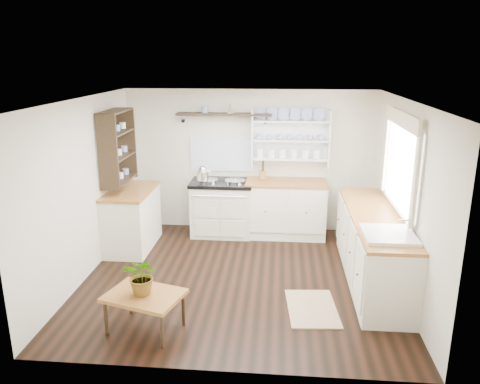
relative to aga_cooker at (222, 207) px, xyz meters
name	(u,v)px	position (x,y,z in m)	size (l,w,h in m)	color
floor	(239,278)	(0.42, -1.57, -0.45)	(4.00, 3.80, 0.01)	black
wall_back	(250,161)	(0.42, 0.33, 0.70)	(4.00, 0.02, 2.30)	beige
wall_right	(404,198)	(2.42, -1.57, 0.70)	(0.02, 3.80, 2.30)	beige
wall_left	(84,190)	(-1.58, -1.57, 0.70)	(0.02, 3.80, 2.30)	beige
ceiling	(239,100)	(0.42, -1.57, 1.85)	(4.00, 3.80, 0.01)	white
window	(400,162)	(2.37, -1.42, 1.11)	(0.08, 1.55, 1.22)	white
aga_cooker	(222,207)	(0.00, 0.00, 0.00)	(0.99, 0.69, 0.91)	beige
back_cabinets	(286,208)	(1.02, 0.03, 0.01)	(1.27, 0.63, 0.90)	silver
right_cabinets	(373,247)	(2.12, -1.47, 0.01)	(0.62, 2.43, 0.90)	silver
belfast_sink	(388,245)	(2.12, -2.22, 0.35)	(0.55, 0.60, 0.45)	white
left_cabinets	(132,218)	(-1.28, -0.67, 0.01)	(0.62, 1.13, 0.90)	silver
plate_rack	(291,137)	(1.07, 0.29, 1.11)	(1.20, 0.22, 0.90)	white
high_shelf	(224,115)	(0.02, 0.21, 1.46)	(1.50, 0.29, 0.16)	black
left_shelving	(117,146)	(-1.42, -0.67, 1.10)	(0.28, 0.80, 1.05)	black
kettle	(203,173)	(-0.28, -0.12, 0.59)	(0.18, 0.18, 0.22)	silver
utensil_crock	(262,175)	(0.64, 0.11, 0.52)	(0.11, 0.11, 0.13)	#A16B3B
center_table	(144,298)	(-0.46, -2.85, -0.08)	(0.89, 0.74, 0.42)	brown
potted_plant	(143,276)	(-0.46, -2.85, 0.17)	(0.37, 0.32, 0.41)	#3F7233
floor_rug	(312,308)	(1.33, -2.28, -0.44)	(0.55, 0.85, 0.02)	olive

